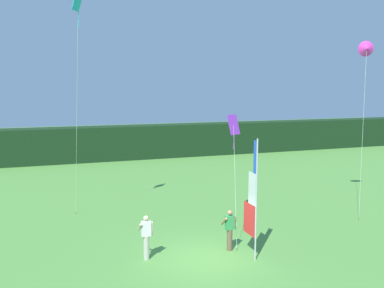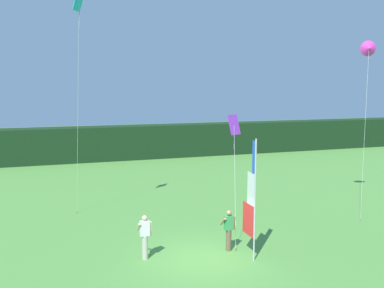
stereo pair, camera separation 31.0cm
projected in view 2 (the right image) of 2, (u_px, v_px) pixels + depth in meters
The scene contains 8 objects.
ground_plane at pixel (204, 259), 16.16m from camera, with size 120.00×120.00×0.00m, color #518E3D.
distant_treeline at pixel (114, 143), 38.33m from camera, with size 80.00×2.40×3.05m, color black.
banner_flag at pixel (251, 201), 15.99m from camera, with size 0.06×1.03×4.68m.
person_near_banner at pixel (145, 236), 16.04m from camera, with size 0.55×0.48×1.73m.
person_mid_field at pixel (229, 229), 16.89m from camera, with size 0.55×0.48×1.67m.
kite_purple_diamond_0 at pixel (234, 129), 20.00m from camera, with size 1.83×3.81×5.26m.
kite_cyan_diamond_1 at pixel (79, 13), 19.21m from camera, with size 0.68×2.22×10.96m.
kite_magenta_delta_2 at pixel (369, 49), 21.79m from camera, with size 1.96×2.12×8.97m.
Camera 2 is at (-5.37, -14.46, 6.55)m, focal length 39.35 mm.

